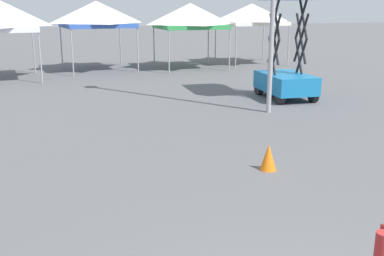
% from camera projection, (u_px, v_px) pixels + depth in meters
% --- Properties ---
extents(canopy_tent_behind_right, '(3.44, 3.44, 3.30)m').
position_uv_depth(canopy_tent_behind_right, '(97.00, 14.00, 22.13)').
color(canopy_tent_behind_right, '#9E9EA3').
rests_on(canopy_tent_behind_right, ground).
extents(canopy_tent_center, '(3.29, 3.29, 3.20)m').
position_uv_depth(canopy_tent_center, '(190.00, 16.00, 22.81)').
color(canopy_tent_center, '#9E9EA3').
rests_on(canopy_tent_center, ground).
extents(canopy_tent_behind_center, '(3.26, 3.26, 3.19)m').
position_uv_depth(canopy_tent_behind_center, '(251.00, 14.00, 24.70)').
color(canopy_tent_behind_center, '#9E9EA3').
rests_on(canopy_tent_behind_center, ground).
extents(scissor_lift, '(1.59, 2.41, 3.93)m').
position_uv_depth(scissor_lift, '(286.00, 63.00, 15.56)').
color(scissor_lift, black).
rests_on(scissor_lift, ground).
extents(traffic_cone_lot_center, '(0.32, 0.32, 0.52)m').
position_uv_depth(traffic_cone_lot_center, '(268.00, 157.00, 8.90)').
color(traffic_cone_lot_center, orange).
rests_on(traffic_cone_lot_center, ground).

